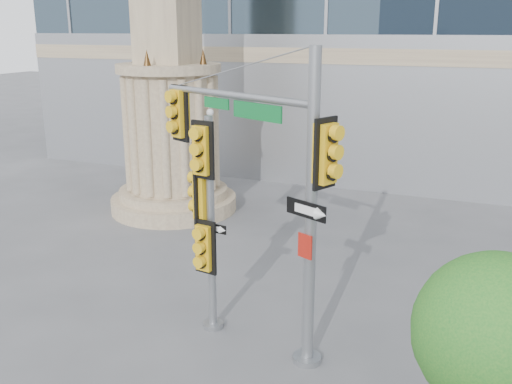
% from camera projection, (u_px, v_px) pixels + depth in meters
% --- Properties ---
extents(monument, '(4.40, 4.40, 16.60)m').
position_uv_depth(monument, '(168.00, 51.00, 18.84)').
color(monument, gray).
rests_on(monument, ground).
extents(main_signal_pole, '(4.33, 2.28, 5.97)m').
position_uv_depth(main_signal_pole, '(269.00, 167.00, 10.81)').
color(main_signal_pole, slate).
rests_on(main_signal_pole, ground).
extents(secondary_signal_pole, '(0.80, 0.67, 4.60)m').
position_uv_depth(secondary_signal_pole, '(206.00, 209.00, 11.54)').
color(secondary_signal_pole, slate).
rests_on(secondary_signal_pole, ground).
extents(street_tree, '(2.24, 2.19, 3.49)m').
position_uv_depth(street_tree, '(499.00, 341.00, 7.46)').
color(street_tree, gray).
rests_on(street_tree, ground).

